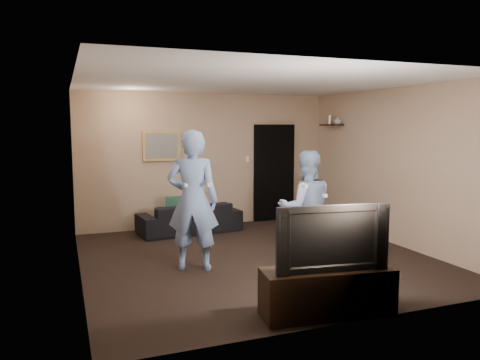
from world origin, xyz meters
name	(u,v)px	position (x,y,z in m)	size (l,w,h in m)	color
ground	(256,257)	(0.00, 0.00, 0.00)	(5.00, 5.00, 0.00)	black
ceiling	(256,82)	(0.00, 0.00, 2.60)	(5.00, 5.00, 0.04)	silver
wall_back	(207,160)	(0.00, 2.50, 1.30)	(5.00, 0.04, 2.60)	tan
wall_front	(355,195)	(0.00, -2.50, 1.30)	(5.00, 0.04, 2.60)	tan
wall_left	(77,179)	(-2.50, 0.00, 1.30)	(0.04, 5.00, 2.60)	tan
wall_right	(394,166)	(2.50, 0.00, 1.30)	(0.04, 5.00, 2.60)	tan
sofa	(190,218)	(-0.50, 1.99, 0.27)	(1.88, 0.74, 0.55)	black
throw_pillow	(177,208)	(-0.73, 1.99, 0.48)	(0.42, 0.13, 0.42)	#164435
painting_frame	(161,146)	(-0.90, 2.48, 1.60)	(0.72, 0.05, 0.57)	olive
painting_canvas	(162,146)	(-0.90, 2.45, 1.60)	(0.62, 0.01, 0.47)	slate
doorway	(274,173)	(1.45, 2.47, 1.00)	(0.90, 0.06, 2.00)	black
light_switch	(247,159)	(0.85, 2.48, 1.30)	(0.08, 0.02, 0.12)	silver
wall_shelf	(331,125)	(2.39, 1.80, 1.99)	(0.20, 0.60, 0.03)	black
shelf_vase	(338,120)	(2.39, 1.57, 2.08)	(0.15, 0.15, 0.15)	#B5B4BA
shelf_figurine	(330,120)	(2.39, 1.86, 2.09)	(0.06, 0.06, 0.18)	silver
tv_console	(327,292)	(-0.13, -2.25, 0.25)	(1.39, 0.45, 0.50)	black
television	(329,236)	(-0.13, -2.25, 0.84)	(1.20, 0.16, 0.69)	black
wii_player_left	(193,200)	(-1.02, -0.21, 0.96)	(0.82, 0.69, 1.93)	#7C9ED7
wii_player_right	(306,208)	(0.53, -0.58, 0.82)	(0.92, 0.80, 1.63)	#87A1C5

